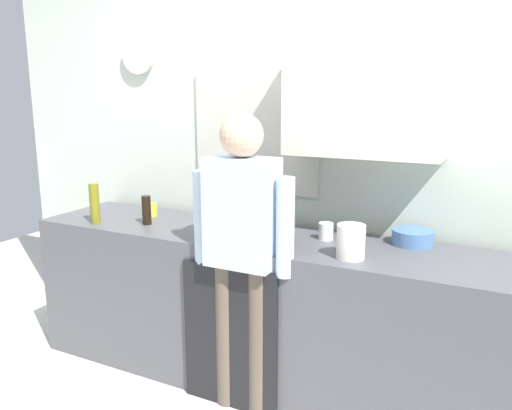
% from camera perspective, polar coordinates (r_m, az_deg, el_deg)
% --- Properties ---
extents(ground_plane, '(8.00, 8.00, 0.00)m').
position_cam_1_polar(ground_plane, '(3.04, -1.44, -21.49)').
color(ground_plane, silver).
extents(kitchen_counter, '(2.95, 0.64, 0.90)m').
position_cam_1_polar(kitchen_counter, '(3.05, 1.24, -11.66)').
color(kitchen_counter, '#4C4C51').
rests_on(kitchen_counter, ground_plane).
extents(dishwasher_panel, '(0.56, 0.02, 0.81)m').
position_cam_1_polar(dishwasher_panel, '(2.83, -2.98, -14.68)').
color(dishwasher_panel, black).
rests_on(dishwasher_panel, ground_plane).
extents(back_wall_assembly, '(4.55, 0.42, 2.60)m').
position_cam_1_polar(back_wall_assembly, '(3.15, 5.41, 6.21)').
color(back_wall_assembly, silver).
rests_on(back_wall_assembly, ground_plane).
extents(coffee_maker, '(0.20, 0.20, 0.33)m').
position_cam_1_polar(coffee_maker, '(2.73, 1.60, -1.37)').
color(coffee_maker, black).
rests_on(coffee_maker, kitchen_counter).
extents(bottle_olive_oil, '(0.06, 0.06, 0.25)m').
position_cam_1_polar(bottle_olive_oil, '(3.32, -17.56, 0.18)').
color(bottle_olive_oil, olive).
rests_on(bottle_olive_oil, kitchen_counter).
extents(bottle_green_wine, '(0.07, 0.07, 0.30)m').
position_cam_1_polar(bottle_green_wine, '(2.78, -3.79, -1.06)').
color(bottle_green_wine, '#195923').
rests_on(bottle_green_wine, kitchen_counter).
extents(bottle_dark_sauce, '(0.06, 0.06, 0.18)m').
position_cam_1_polar(bottle_dark_sauce, '(3.21, -12.11, -0.56)').
color(bottle_dark_sauce, black).
rests_on(bottle_dark_sauce, kitchen_counter).
extents(cup_white_mug, '(0.08, 0.08, 0.09)m').
position_cam_1_polar(cup_white_mug, '(2.85, 7.81, -2.92)').
color(cup_white_mug, white).
rests_on(cup_white_mug, kitchen_counter).
extents(cup_yellow_cup, '(0.07, 0.07, 0.08)m').
position_cam_1_polar(cup_yellow_cup, '(3.44, -11.59, -0.49)').
color(cup_yellow_cup, yellow).
rests_on(cup_yellow_cup, kitchen_counter).
extents(cup_blue_mug, '(0.08, 0.08, 0.10)m').
position_cam_1_polar(cup_blue_mug, '(2.91, -3.14, -2.45)').
color(cup_blue_mug, '#3351B2').
rests_on(cup_blue_mug, kitchen_counter).
extents(mixing_bowl, '(0.22, 0.22, 0.08)m').
position_cam_1_polar(mixing_bowl, '(2.87, 17.09, -3.44)').
color(mixing_bowl, '#4C72A5').
rests_on(mixing_bowl, kitchen_counter).
extents(storage_canister, '(0.14, 0.14, 0.17)m').
position_cam_1_polar(storage_canister, '(2.55, 10.53, -4.04)').
color(storage_canister, silver).
rests_on(storage_canister, kitchen_counter).
extents(person_at_sink, '(0.57, 0.22, 1.60)m').
position_cam_1_polar(person_at_sink, '(2.63, -1.55, -4.08)').
color(person_at_sink, brown).
rests_on(person_at_sink, ground_plane).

